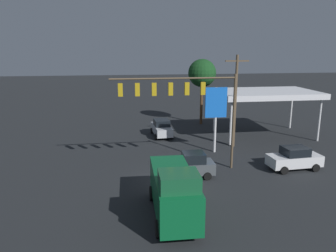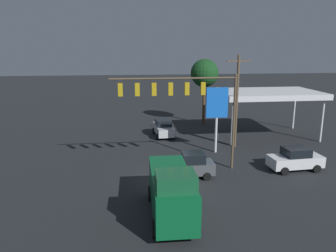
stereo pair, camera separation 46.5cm
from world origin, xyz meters
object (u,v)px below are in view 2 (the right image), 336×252
(sedan_far, at_px, (163,128))
(street_tree, at_px, (205,74))
(hatchback_crossing, at_px, (190,165))
(utility_pole, at_px, (237,99))
(traffic_signal_assembly, at_px, (182,96))
(delivery_truck, at_px, (171,191))
(price_sign, at_px, (217,106))
(sedan_waiting, at_px, (295,159))

(sedan_far, relative_size, street_tree, 0.53)
(street_tree, bearing_deg, hatchback_crossing, 73.78)
(utility_pole, relative_size, street_tree, 1.09)
(traffic_signal_assembly, xyz_separation_m, street_tree, (-5.67, -16.37, 0.44))
(delivery_truck, relative_size, sedan_far, 1.51)
(traffic_signal_assembly, xyz_separation_m, price_sign, (-4.10, -4.39, -1.68))
(sedan_waiting, bearing_deg, traffic_signal_assembly, -10.24)
(utility_pole, distance_m, delivery_truck, 16.13)
(price_sign, distance_m, sedan_waiting, 8.43)
(delivery_truck, xyz_separation_m, sedan_waiting, (-11.25, -6.46, -0.74))
(hatchback_crossing, distance_m, sedan_waiting, 8.95)
(traffic_signal_assembly, bearing_deg, hatchback_crossing, 108.20)
(delivery_truck, xyz_separation_m, hatchback_crossing, (-2.31, -6.06, -0.75))
(price_sign, bearing_deg, sedan_far, -56.37)
(traffic_signal_assembly, distance_m, sedan_waiting, 10.86)
(utility_pole, bearing_deg, traffic_signal_assembly, 41.99)
(utility_pole, xyz_separation_m, street_tree, (0.87, -10.49, 1.75))
(hatchback_crossing, xyz_separation_m, street_tree, (-5.19, -17.83, 5.73))
(sedan_far, bearing_deg, utility_pole, 49.10)
(street_tree, bearing_deg, price_sign, 82.53)
(delivery_truck, bearing_deg, sedan_waiting, 120.87)
(hatchback_crossing, distance_m, sedan_far, 12.47)
(traffic_signal_assembly, bearing_deg, delivery_truck, 76.31)
(hatchback_crossing, height_order, street_tree, street_tree)
(utility_pole, relative_size, sedan_far, 2.06)
(traffic_signal_assembly, xyz_separation_m, sedan_far, (0.29, -10.98, -5.29))
(sedan_waiting, bearing_deg, price_sign, -49.48)
(sedan_waiting, relative_size, street_tree, 0.53)
(traffic_signal_assembly, relative_size, utility_pole, 1.08)
(sedan_far, bearing_deg, street_tree, 128.00)
(delivery_truck, bearing_deg, hatchback_crossing, 160.11)
(street_tree, bearing_deg, sedan_waiting, 102.17)
(utility_pole, xyz_separation_m, sedan_waiting, (-2.89, 6.94, -3.97))
(traffic_signal_assembly, distance_m, street_tree, 17.32)
(sedan_waiting, bearing_deg, delivery_truck, 26.03)
(utility_pole, distance_m, street_tree, 10.67)
(sedan_waiting, bearing_deg, utility_pole, -71.23)
(sedan_far, bearing_deg, hatchback_crossing, -0.57)
(street_tree, bearing_deg, traffic_signal_assembly, 70.90)
(traffic_signal_assembly, distance_m, price_sign, 6.23)
(hatchback_crossing, height_order, sedan_far, hatchback_crossing)
(hatchback_crossing, bearing_deg, sedan_waiting, -177.29)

